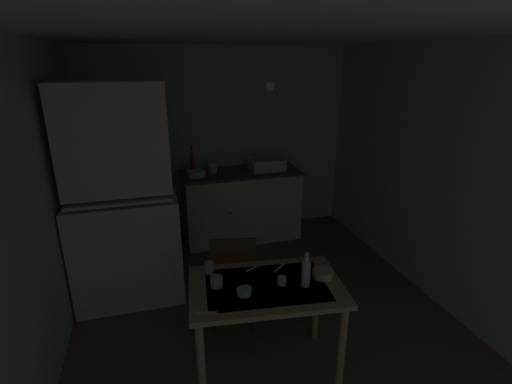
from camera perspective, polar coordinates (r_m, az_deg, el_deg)
The scene contains 23 objects.
ground_plane at distance 3.87m, azimuth 0.83°, elevation -17.35°, with size 4.92×4.92×0.00m, color brown.
wall_back at distance 5.17m, azimuth -5.56°, elevation 7.33°, with size 3.56×0.10×2.48m, color #B3C7AE.
wall_left at distance 3.28m, azimuth -30.47°, elevation -2.56°, with size 0.10×4.02×2.48m, color #AEC3B0.
wall_right at distance 4.14m, azimuth 25.27°, elevation 2.47°, with size 0.10×4.02×2.48m, color #AFC5A9.
ceiling_slab at distance 3.11m, azimuth 1.07°, elevation 23.40°, with size 3.56×4.02×0.10m, color silver.
hutch_cabinet at distance 3.75m, azimuth -19.50°, elevation -2.25°, with size 1.01×0.46×2.14m.
counter_cabinet at distance 5.08m, azimuth -2.21°, elevation -1.92°, with size 1.52×0.64×0.93m.
sink_basin at distance 5.00m, azimuth 1.61°, elevation 4.27°, with size 0.44×0.34×0.15m.
hand_pump at distance 4.83m, azimuth -9.51°, elevation 4.58°, with size 0.05×0.27×0.39m.
mixing_bowl_counter at distance 4.78m, azimuth -9.02°, elevation 2.79°, with size 0.23×0.23×0.07m, color white.
stoneware_crock at distance 4.90m, azimuth -6.56°, elevation 3.69°, with size 0.12×0.12×0.13m, color beige.
dining_table at distance 2.89m, azimuth 1.53°, elevation -15.63°, with size 1.18×0.81×0.77m.
chair_far_side at distance 3.42m, azimuth -3.35°, elevation -12.74°, with size 0.48×0.48×0.94m.
serving_bowl_wide at distance 2.73m, azimuth -1.79°, elevation -14.69°, with size 0.11×0.11×0.04m, color #ADD1C1.
soup_bowl_small at distance 2.95m, azimuth 10.00°, elevation -11.95°, with size 0.16×0.16×0.05m, color beige.
teacup_cream at distance 2.83m, azimuth 3.91°, elevation -13.14°, with size 0.07×0.07×0.06m, color beige.
mug_dark at distance 2.97m, azimuth -7.05°, elevation -11.23°, with size 0.07×0.07×0.09m, color #9EB2C6.
mug_tall at distance 2.81m, azimuth -5.95°, elevation -13.22°, with size 0.09×0.09×0.08m, color #9EB2C6.
glass_bottle at distance 2.78m, azimuth 7.52°, elevation -11.89°, with size 0.06×0.06×0.27m.
table_knife at distance 3.03m, azimuth -0.25°, elevation -11.29°, with size 0.17×0.02×0.01m, color silver.
teaspoon_near_bowl at distance 3.03m, azimuth 3.60°, elevation -11.24°, with size 0.16×0.02×0.01m, color beige.
teaspoon_by_cup at distance 2.58m, azimuth -7.60°, elevation -17.51°, with size 0.15×0.02×0.01m, color beige.
pendant_bulb at distance 3.11m, azimuth 2.10°, elevation 15.65°, with size 0.08×0.08×0.08m, color #F9EFCC.
Camera 1 is at (-0.90, -2.97, 2.32)m, focal length 26.61 mm.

